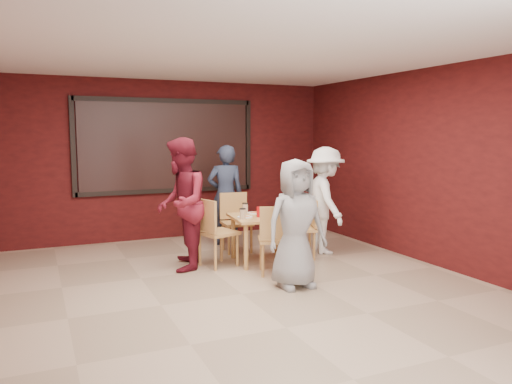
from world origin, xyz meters
name	(u,v)px	position (x,y,z in m)	size (l,w,h in m)	color
floor	(242,294)	(0.00, 0.00, 0.00)	(7.00, 7.00, 0.00)	tan
window_blinds	(167,146)	(0.00, 3.45, 1.65)	(3.00, 0.02, 1.50)	black
dining_table	(262,221)	(0.83, 1.23, 0.61)	(0.96, 0.96, 0.83)	tan
chair_front	(276,236)	(0.72, 0.55, 0.53)	(0.58, 0.58, 0.94)	tan
chair_back	(236,218)	(0.74, 2.06, 0.52)	(0.49, 0.49, 0.93)	tan
chair_left	(213,229)	(0.10, 1.27, 0.55)	(0.58, 0.58, 0.97)	tan
chair_right	(306,225)	(1.54, 1.21, 0.51)	(0.55, 0.55, 0.89)	tan
diner_front	(296,224)	(0.71, 0.00, 0.79)	(0.77, 0.50, 1.57)	gray
diner_back	(225,195)	(0.76, 2.57, 0.84)	(0.61, 0.40, 1.68)	#2B354C
diner_left	(181,204)	(-0.34, 1.35, 0.91)	(0.88, 0.69, 1.82)	maroon
diner_right	(325,200)	(1.97, 1.36, 0.83)	(1.08, 0.62, 1.67)	white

